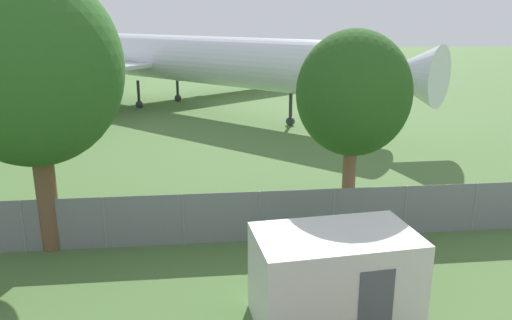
{
  "coord_description": "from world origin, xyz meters",
  "views": [
    {
      "loc": [
        0.73,
        -4.68,
        7.35
      ],
      "look_at": [
        2.75,
        13.81,
        2.0
      ],
      "focal_mm": 35.0,
      "sensor_mm": 36.0,
      "label": 1
    }
  ],
  "objects_px": {
    "portable_cabin": "(334,279)",
    "airplane": "(168,58)",
    "tree_near_hangar": "(31,69)",
    "tree_left_of_cabin": "(353,94)"
  },
  "relations": [
    {
      "from": "airplane",
      "to": "portable_cabin",
      "type": "xyz_separation_m",
      "value": [
        5.81,
        -32.15,
        -2.86
      ]
    },
    {
      "from": "tree_near_hangar",
      "to": "tree_left_of_cabin",
      "type": "bearing_deg",
      "value": 4.98
    },
    {
      "from": "tree_near_hangar",
      "to": "tree_left_of_cabin",
      "type": "distance_m",
      "value": 10.29
    },
    {
      "from": "tree_near_hangar",
      "to": "airplane",
      "type": "bearing_deg",
      "value": 85.13
    },
    {
      "from": "portable_cabin",
      "to": "airplane",
      "type": "bearing_deg",
      "value": 94.63
    },
    {
      "from": "portable_cabin",
      "to": "tree_near_hangar",
      "type": "height_order",
      "value": "tree_near_hangar"
    },
    {
      "from": "portable_cabin",
      "to": "tree_left_of_cabin",
      "type": "bearing_deg",
      "value": 65.04
    },
    {
      "from": "portable_cabin",
      "to": "tree_near_hangar",
      "type": "xyz_separation_m",
      "value": [
        -8.12,
        5.04,
        4.67
      ]
    },
    {
      "from": "tree_near_hangar",
      "to": "tree_left_of_cabin",
      "type": "height_order",
      "value": "tree_near_hangar"
    },
    {
      "from": "tree_near_hangar",
      "to": "tree_left_of_cabin",
      "type": "xyz_separation_m",
      "value": [
        10.2,
        0.89,
        -1.07
      ]
    }
  ]
}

